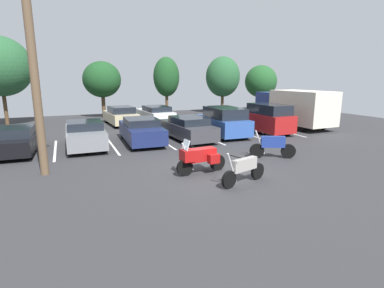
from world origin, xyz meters
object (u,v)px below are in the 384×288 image
at_px(car_red, 266,118).
at_px(car_grey, 85,134).
at_px(motorcycle_second, 272,146).
at_px(car_blue, 223,122).
at_px(car_navy, 141,130).
at_px(car_far_white, 155,114).
at_px(car_charcoal, 187,128).
at_px(car_far_champagne, 121,116).
at_px(car_black, 16,140).
at_px(utility_pole, 33,66).
at_px(motorcycle_touring, 200,157).
at_px(box_truck, 294,107).
at_px(motorcycle_third, 244,169).

bearing_deg(car_red, car_grey, 179.88).
distance_m(motorcycle_second, car_blue, 5.88).
distance_m(car_navy, car_red, 8.59).
bearing_deg(car_far_white, car_blue, -72.22).
bearing_deg(car_charcoal, car_far_champagne, 110.09).
xyz_separation_m(car_black, car_far_white, (9.34, 7.62, 0.03)).
xyz_separation_m(motorcycle_second, car_navy, (-4.83, 5.78, 0.12)).
height_order(car_charcoal, utility_pole, utility_pole).
relative_size(motorcycle_touring, box_truck, 0.33).
xyz_separation_m(motorcycle_touring, utility_pole, (-5.64, 2.24, 3.44)).
distance_m(car_black, car_blue, 11.74).
distance_m(motorcycle_third, car_navy, 8.43).
bearing_deg(car_blue, car_far_champagne, 126.40).
bearing_deg(car_red, motorcycle_second, -123.45).
distance_m(motorcycle_touring, car_red, 10.17).
distance_m(car_grey, car_far_white, 9.76).
height_order(motorcycle_third, car_red, car_red).
bearing_deg(car_black, car_far_champagne, 48.92).
bearing_deg(car_navy, motorcycle_third, -78.36).
height_order(motorcycle_second, car_far_champagne, car_far_champagne).
bearing_deg(motorcycle_third, car_blue, 65.91).
bearing_deg(car_black, motorcycle_third, -45.58).
distance_m(car_grey, car_charcoal, 5.89).
bearing_deg(motorcycle_touring, car_charcoal, 72.02).
relative_size(motorcycle_second, car_far_white, 0.40).
relative_size(car_black, car_grey, 0.99).
height_order(car_red, box_truck, box_truck).
bearing_deg(motorcycle_second, car_far_champagne, 109.95).
bearing_deg(car_blue, car_navy, -179.34).
distance_m(car_black, car_charcoal, 9.14).
bearing_deg(box_truck, car_far_white, 144.99).
bearing_deg(car_navy, car_far_white, 68.24).
xyz_separation_m(car_navy, car_red, (8.59, -0.10, 0.26)).
height_order(motorcycle_touring, motorcycle_second, motorcycle_touring).
distance_m(car_red, car_far_white, 9.47).
bearing_deg(car_grey, motorcycle_third, -59.71).
bearing_deg(car_charcoal, motorcycle_second, -70.23).
distance_m(car_black, car_far_white, 12.05).
relative_size(car_blue, box_truck, 0.69).
relative_size(motorcycle_third, car_grey, 0.46).
height_order(car_blue, car_far_champagne, car_blue).
relative_size(motorcycle_touring, motorcycle_third, 1.04).
bearing_deg(motorcycle_third, car_black, 134.42).
bearing_deg(car_far_white, car_grey, -128.58).
distance_m(car_grey, car_far_champagne, 8.02).
height_order(motorcycle_second, car_navy, car_navy).
height_order(car_blue, box_truck, box_truck).
bearing_deg(motorcycle_touring, car_black, 137.34).
xyz_separation_m(car_navy, car_blue, (5.42, 0.06, 0.20)).
height_order(motorcycle_second, car_black, car_black).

